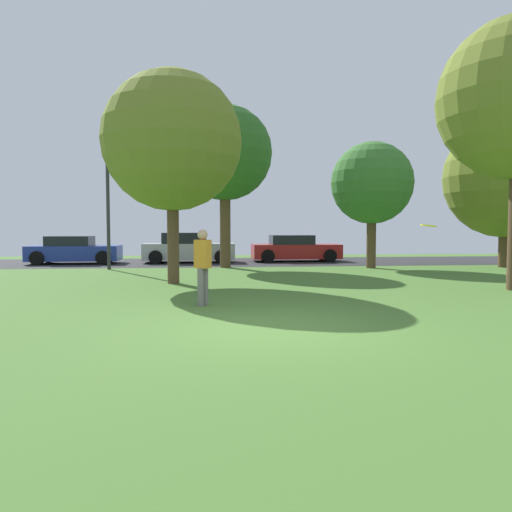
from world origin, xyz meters
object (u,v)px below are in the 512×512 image
(frisbee_disc, at_px, (428,226))
(parked_car_silver, at_px, (188,249))
(oak_tree_center, at_px, (506,178))
(person_catcher, at_px, (203,264))
(maple_tree_near, at_px, (372,183))
(street_lamp_post, at_px, (108,214))
(oak_tree_right, at_px, (172,141))
(parked_car_blue, at_px, (74,251))
(parked_car_red, at_px, (295,249))
(maple_tree_far, at_px, (225,154))

(frisbee_disc, relative_size, parked_car_silver, 0.08)
(oak_tree_center, height_order, person_catcher, oak_tree_center)
(frisbee_disc, bearing_deg, maple_tree_near, 74.95)
(parked_car_silver, distance_m, street_lamp_post, 5.06)
(oak_tree_right, relative_size, frisbee_disc, 18.71)
(person_catcher, distance_m, street_lamp_post, 10.47)
(parked_car_silver, bearing_deg, frisbee_disc, -74.18)
(person_catcher, relative_size, parked_car_blue, 0.40)
(oak_tree_center, height_order, parked_car_silver, oak_tree_center)
(maple_tree_near, distance_m, parked_car_red, 5.79)
(frisbee_disc, height_order, parked_car_blue, frisbee_disc)
(oak_tree_center, bearing_deg, street_lamp_post, 177.87)
(parked_car_silver, relative_size, street_lamp_post, 0.97)
(oak_tree_center, distance_m, maple_tree_near, 5.80)
(parked_car_blue, bearing_deg, person_catcher, -65.23)
(oak_tree_right, height_order, person_catcher, oak_tree_right)
(person_catcher, bearing_deg, oak_tree_right, 136.84)
(oak_tree_right, bearing_deg, maple_tree_near, 31.72)
(parked_car_silver, height_order, street_lamp_post, street_lamp_post)
(oak_tree_center, xyz_separation_m, parked_car_blue, (-18.88, 4.08, -3.22))
(oak_tree_right, xyz_separation_m, parked_car_red, (5.50, 9.26, -3.67))
(street_lamp_post, bearing_deg, person_catcher, -68.52)
(maple_tree_near, xyz_separation_m, street_lamp_post, (-10.84, 0.39, -1.29))
(parked_car_blue, relative_size, street_lamp_post, 0.92)
(parked_car_blue, bearing_deg, street_lamp_post, -56.95)
(frisbee_disc, distance_m, parked_car_silver, 16.72)
(parked_car_blue, bearing_deg, oak_tree_right, -59.49)
(maple_tree_near, height_order, person_catcher, maple_tree_near)
(maple_tree_near, distance_m, frisbee_disc, 12.53)
(oak_tree_right, distance_m, oak_tree_center, 14.51)
(parked_car_blue, relative_size, parked_car_silver, 0.95)
(person_catcher, height_order, parked_car_red, person_catcher)
(person_catcher, bearing_deg, street_lamp_post, 146.72)
(parked_car_red, bearing_deg, street_lamp_post, -154.70)
(frisbee_disc, height_order, parked_car_silver, frisbee_disc)
(oak_tree_right, distance_m, parked_car_red, 11.38)
(oak_tree_right, xyz_separation_m, frisbee_disc, (4.72, -7.07, -2.55))
(parked_car_blue, bearing_deg, frisbee_disc, -58.03)
(maple_tree_far, height_order, oak_tree_center, maple_tree_far)
(oak_tree_right, height_order, frisbee_disc, oak_tree_right)
(oak_tree_center, bearing_deg, parked_car_silver, 162.35)
(oak_tree_right, relative_size, parked_car_red, 1.46)
(maple_tree_near, bearing_deg, frisbee_disc, -105.05)
(oak_tree_center, height_order, maple_tree_near, oak_tree_center)
(oak_tree_right, height_order, oak_tree_center, oak_tree_center)
(maple_tree_near, xyz_separation_m, parked_car_blue, (-13.09, 3.84, -2.93))
(maple_tree_far, relative_size, parked_car_silver, 1.57)
(person_catcher, bearing_deg, frisbee_disc, 0.00)
(maple_tree_near, bearing_deg, parked_car_red, 119.20)
(oak_tree_center, xyz_separation_m, parked_car_red, (-8.23, 4.59, -3.21))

